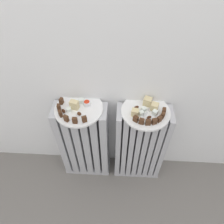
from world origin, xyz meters
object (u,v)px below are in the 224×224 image
at_px(jam_bowl_left, 87,103).
at_px(fork, 147,113).
at_px(plate_right, 146,112).
at_px(plate_left, 79,109).
at_px(radiator_left, 85,143).
at_px(radiator_right, 140,146).

distance_m(jam_bowl_left, fork, 0.33).
distance_m(plate_right, jam_bowl_left, 0.32).
relative_size(jam_bowl_left, fork, 0.39).
bearing_deg(fork, plate_left, 177.00).
height_order(plate_left, fork, fork).
distance_m(radiator_left, fork, 0.50).
bearing_deg(plate_right, plate_left, 180.00).
relative_size(radiator_left, jam_bowl_left, 17.07).
distance_m(radiator_right, fork, 0.34).
xyz_separation_m(radiator_right, jam_bowl_left, (-0.32, 0.03, 0.35)).
xyz_separation_m(plate_left, fork, (0.37, -0.02, 0.01)).
bearing_deg(plate_right, radiator_right, 116.57).
relative_size(radiator_left, plate_left, 2.39).
bearing_deg(jam_bowl_left, fork, -8.09).
height_order(radiator_right, fork, fork).
bearing_deg(plate_right, radiator_left, 180.00).
bearing_deg(fork, radiator_left, 177.00).
height_order(plate_left, plate_right, same).
bearing_deg(jam_bowl_left, plate_left, -147.52).
height_order(plate_right, jam_bowl_left, jam_bowl_left).
height_order(jam_bowl_left, fork, jam_bowl_left).
bearing_deg(plate_right, fork, -79.20).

